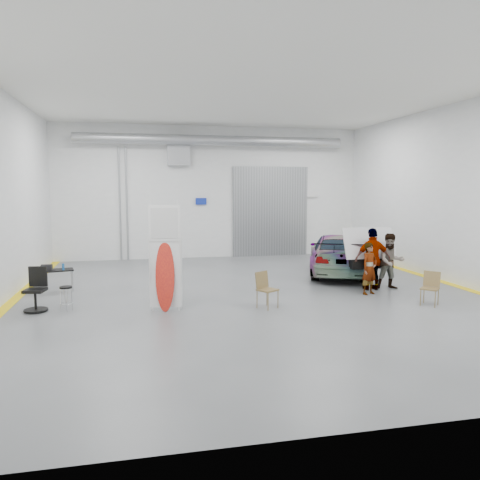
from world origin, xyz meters
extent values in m
plane|color=#575A5E|center=(0.00, 0.00, 0.00)|extent=(16.00, 16.00, 0.00)
cube|color=silver|center=(7.00, 0.00, 3.00)|extent=(0.02, 16.00, 6.00)
cube|color=silver|center=(0.00, 8.00, 3.00)|extent=(14.00, 0.02, 6.00)
cube|color=silver|center=(0.00, -8.00, 3.00)|extent=(14.00, 0.02, 6.00)
cube|color=white|center=(0.00, 0.00, 6.00)|extent=(14.00, 16.00, 0.02)
cube|color=gray|center=(2.80, 7.92, 2.10)|extent=(3.60, 0.12, 4.20)
cube|color=#909298|center=(-1.50, 7.92, 4.80)|extent=(1.00, 0.50, 1.20)
cylinder|color=#909298|center=(0.00, 7.40, 5.30)|extent=(11.90, 0.44, 0.44)
cube|color=#1329A2|center=(-0.50, 7.92, 2.60)|extent=(0.50, 0.04, 0.30)
cube|color=white|center=(4.80, 7.92, 2.90)|extent=(0.70, 0.04, 0.25)
cylinder|color=#909298|center=(-3.80, 7.92, 2.50)|extent=(0.08, 0.08, 5.00)
cylinder|color=#909298|center=(-4.10, 7.92, 2.50)|extent=(0.08, 0.08, 5.00)
cube|color=yellow|center=(-6.85, 0.00, 0.01)|extent=(0.30, 16.00, 0.01)
cube|color=yellow|center=(6.85, 0.00, 0.01)|extent=(0.30, 16.00, 0.01)
imported|color=white|center=(3.98, 2.81, 0.74)|extent=(3.83, 5.54, 1.49)
imported|color=brown|center=(3.48, -0.61, 0.79)|extent=(0.67, 0.56, 1.58)
imported|color=slate|center=(4.50, -0.06, 0.89)|extent=(0.95, 0.78, 1.78)
imported|color=#A25A36|center=(3.87, -0.06, 0.98)|extent=(1.17, 0.56, 1.96)
cube|color=white|center=(-2.62, -1.25, 0.98)|extent=(0.83, 0.16, 1.77)
ellipsoid|color=#F83815|center=(-2.62, -1.33, 0.93)|extent=(0.52, 0.31, 1.86)
cube|color=white|center=(-2.62, -1.27, 2.31)|extent=(0.80, 0.16, 0.93)
cylinder|color=white|center=(-2.96, -1.25, 1.47)|extent=(0.02, 0.02, 2.94)
cylinder|color=white|center=(-2.28, -1.25, 1.47)|extent=(0.02, 0.02, 2.94)
cube|color=brown|center=(0.03, -1.56, 0.50)|extent=(0.63, 0.62, 0.04)
cube|color=brown|center=(0.03, -1.35, 0.75)|extent=(0.44, 0.33, 0.44)
cube|color=brown|center=(4.43, -2.23, 0.47)|extent=(0.61, 0.61, 0.04)
cube|color=brown|center=(4.43, -2.03, 0.71)|extent=(0.37, 0.38, 0.42)
cylinder|color=black|center=(-5.19, -0.73, 0.63)|extent=(0.31, 0.31, 0.05)
torus|color=silver|center=(-5.19, -0.73, 0.20)|extent=(0.33, 0.33, 0.02)
cylinder|color=#909298|center=(-6.37, 1.50, 0.33)|extent=(0.03, 0.03, 0.66)
cylinder|color=#909298|center=(-5.37, 1.50, 0.33)|extent=(0.03, 0.03, 0.66)
cylinder|color=#909298|center=(-6.37, 1.95, 0.33)|extent=(0.03, 0.03, 0.66)
cylinder|color=#909298|center=(-5.37, 1.95, 0.33)|extent=(0.03, 0.03, 0.66)
cube|color=black|center=(-5.87, 1.73, 0.68)|extent=(1.19, 0.77, 0.04)
cylinder|color=#1A569E|center=(-5.60, 1.64, 0.79)|extent=(0.07, 0.07, 0.20)
cube|color=black|center=(-6.10, 1.77, 0.78)|extent=(0.32, 0.20, 0.16)
cylinder|color=black|center=(-5.97, -0.63, 0.04)|extent=(0.60, 0.60, 0.04)
cylinder|color=black|center=(-5.97, -0.63, 0.30)|extent=(0.06, 0.06, 0.52)
cube|color=black|center=(-5.97, -0.63, 0.56)|extent=(0.58, 0.58, 0.08)
cube|color=black|center=(-5.97, -0.39, 0.88)|extent=(0.48, 0.15, 0.54)
cube|color=silver|center=(3.98, 0.49, 1.51)|extent=(1.73, 1.05, 0.04)
camera|label=1|loc=(-3.28, -13.37, 3.20)|focal=35.00mm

